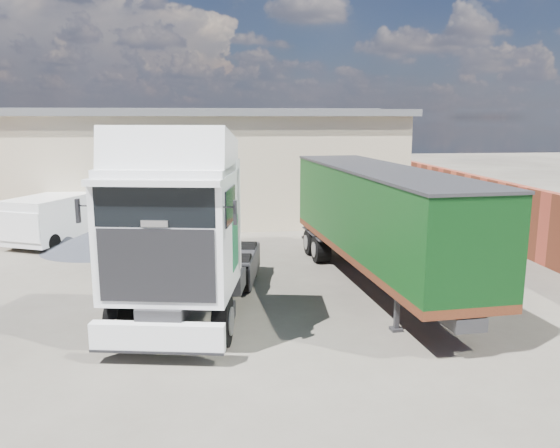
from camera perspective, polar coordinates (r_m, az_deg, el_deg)
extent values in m
plane|color=#282620|center=(14.27, -7.94, -9.32)|extent=(120.00, 120.00, 0.00)
cube|color=#BAAA8F|center=(30.16, -19.05, 5.82)|extent=(30.00, 12.00, 5.00)
cube|color=#515356|center=(30.06, -19.37, 10.85)|extent=(30.60, 12.60, 0.30)
cube|color=#515356|center=(23.69, -12.47, 3.18)|extent=(4.00, 0.08, 3.60)
cube|color=#515356|center=(30.07, -19.39, 11.23)|extent=(30.60, 0.40, 0.15)
cube|color=brown|center=(22.66, 22.77, 0.81)|extent=(0.35, 26.00, 2.50)
cylinder|color=black|center=(12.42, -11.37, -9.80)|extent=(2.80, 1.59, 1.14)
cylinder|color=black|center=(15.90, -7.94, -5.02)|extent=(2.86, 1.60, 1.14)
cylinder|color=black|center=(17.32, -6.97, -3.65)|extent=(2.86, 1.60, 1.14)
cube|color=#2D2D30|center=(14.68, -8.88, -4.80)|extent=(2.21, 7.15, 0.32)
cube|color=white|center=(11.50, -12.68, -11.48)|extent=(2.75, 0.75, 0.59)
cube|color=white|center=(12.24, -11.26, -0.94)|extent=(3.08, 2.91, 2.63)
cube|color=black|center=(11.18, -12.77, -4.27)|extent=(2.34, 0.48, 1.50)
cube|color=black|center=(10.95, -13.00, 1.73)|extent=(2.39, 0.48, 0.81)
cube|color=white|center=(12.22, -11.30, 7.06)|extent=(2.99, 2.52, 1.32)
cube|color=#0C5831|center=(13.11, -16.46, -1.72)|extent=(0.16, 0.80, 1.18)
cube|color=#0C5831|center=(12.45, -4.68, -1.95)|extent=(0.16, 0.80, 1.18)
cylinder|color=#2D2D30|center=(15.94, -7.85, -2.66)|extent=(1.37, 1.37, 0.13)
cube|color=#2D2D30|center=(13.24, 12.11, -8.89)|extent=(0.28, 0.28, 0.97)
cube|color=#2D2D30|center=(13.92, 18.17, -8.20)|extent=(0.28, 0.28, 0.97)
cylinder|color=black|center=(19.73, 6.33, -2.13)|extent=(2.31, 1.10, 0.93)
cube|color=#2D2D30|center=(16.39, 10.10, -3.79)|extent=(1.52, 10.58, 0.31)
cube|color=#5C2F15|center=(16.32, 10.14, -2.81)|extent=(3.01, 10.70, 0.21)
cube|color=black|center=(16.07, 10.29, 1.52)|extent=(3.01, 10.70, 2.29)
cube|color=#2D2D30|center=(15.92, 10.43, 5.65)|extent=(3.07, 10.75, 0.07)
cylinder|color=black|center=(22.75, -24.32, -1.63)|extent=(2.03, 1.39, 0.66)
cylinder|color=black|center=(25.18, -19.52, -0.13)|extent=(2.03, 1.39, 0.66)
cube|color=white|center=(23.81, -21.92, 0.86)|extent=(3.62, 4.99, 1.71)
cube|color=white|center=(22.40, -24.96, -0.11)|extent=(2.06, 1.58, 1.10)
cube|color=black|center=(22.46, -24.73, 1.36)|extent=(1.64, 0.79, 0.60)
cone|color=#21242C|center=(21.55, -18.66, -1.62)|extent=(4.69, 4.69, 0.86)
cone|color=#21242C|center=(20.31, -15.31, -2.80)|extent=(1.76, 1.76, 0.43)
cone|color=#21242C|center=(22.78, -21.73, -1.60)|extent=(2.15, 2.15, 0.52)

